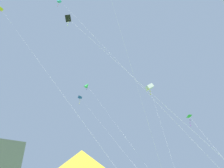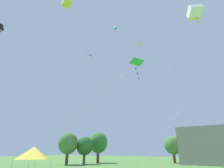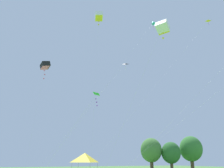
# 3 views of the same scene
# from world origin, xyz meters

# --- Properties ---
(festival_tent) EXTENTS (3.02, 3.02, 3.98)m
(festival_tent) POSITION_xyz_m (-5.94, 7.49, 3.34)
(festival_tent) COLOR #B7B7BC
(festival_tent) RESTS_ON ground
(kite_green_diamond_0) EXTENTS (10.61, 17.26, 19.54)m
(kite_green_diamond_0) POSITION_xyz_m (15.21, 21.55, 18.76)
(kite_green_diamond_0) COLOR silver
(kite_green_diamond_0) RESTS_ON ground
(kite_cyan_diamond_1) EXTENTS (1.06, 17.16, 24.51)m
(kite_cyan_diamond_1) POSITION_xyz_m (-0.78, 16.38, 23.93)
(kite_cyan_diamond_1) COLOR silver
(kite_cyan_diamond_1) RESTS_ON ground
(kite_black_delta_3) EXTENTS (1.80, 14.12, 17.15)m
(kite_black_delta_3) POSITION_xyz_m (-2.71, 12.21, 16.71)
(kite_black_delta_3) COLOR silver
(kite_black_delta_3) RESTS_ON ground
(kite_white_box_5) EXTENTS (7.43, 4.19, 14.99)m
(kite_white_box_5) POSITION_xyz_m (11.89, 7.87, 14.42)
(kite_white_box_5) COLOR silver
(kite_white_box_5) RESTS_ON ground
(kite_blue_delta_6) EXTENTS (12.44, 18.35, 16.57)m
(kite_blue_delta_6) POSITION_xyz_m (14.99, 22.86, 16.10)
(kite_blue_delta_6) COLOR silver
(kite_blue_delta_6) RESTS_ON ground
(kite_yellow_delta_7) EXTENTS (1.50, 25.30, 28.22)m
(kite_yellow_delta_7) POSITION_xyz_m (-1.15, 29.02, 27.53)
(kite_yellow_delta_7) COLOR silver
(kite_yellow_delta_7) RESTS_ON ground
(kite_green_delta_8) EXTENTS (10.16, 3.59, 8.71)m
(kite_green_delta_8) POSITION_xyz_m (8.31, 3.04, 8.36)
(kite_green_delta_8) COLOR silver
(kite_green_delta_8) RESTS_ON ground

